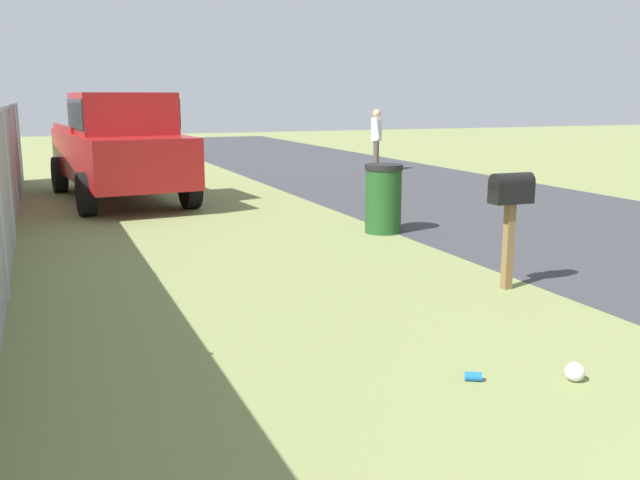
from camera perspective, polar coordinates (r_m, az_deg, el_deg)
mailbox at (r=7.51m, az=15.42°, el=3.38°), size 0.22×0.45×1.24m
pickup_truck at (r=14.14m, az=-16.15°, el=7.53°), size 5.34×2.47×2.09m
trash_bin at (r=10.46m, az=5.23°, el=3.43°), size 0.57×0.57×1.03m
pedestrian at (r=19.26m, az=4.66°, el=8.56°), size 0.46×0.31×1.68m
fence_section at (r=8.86m, az=-24.58°, el=4.15°), size 19.32×0.07×1.89m
litter_bag_by_mailbox at (r=5.41m, az=20.20°, el=-10.13°), size 0.14×0.14×0.14m
litter_can_far_scatter at (r=5.22m, az=12.49°, el=-10.89°), size 0.12×0.14×0.07m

